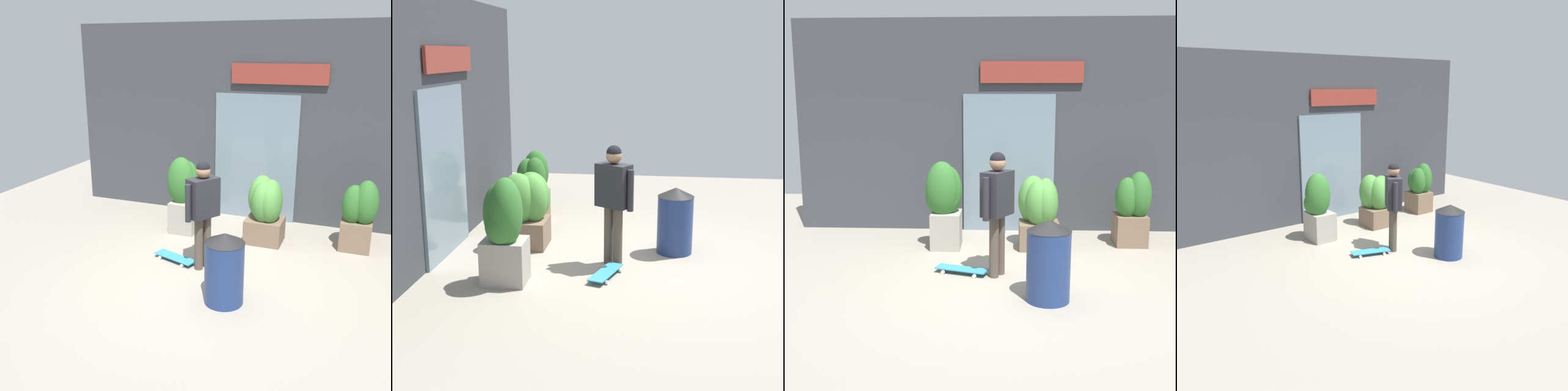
{
  "view_description": "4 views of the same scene",
  "coord_description": "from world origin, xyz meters",
  "views": [
    {
      "loc": [
        2.1,
        -6.0,
        3.28
      ],
      "look_at": [
        -0.43,
        0.51,
        1.06
      ],
      "focal_mm": 42.59,
      "sensor_mm": 36.0,
      "label": 1
    },
    {
      "loc": [
        -7.92,
        -0.46,
        2.92
      ],
      "look_at": [
        -0.43,
        0.51,
        1.06
      ],
      "focal_mm": 53.17,
      "sensor_mm": 36.0,
      "label": 2
    },
    {
      "loc": [
        -0.09,
        -6.75,
        2.45
      ],
      "look_at": [
        -0.43,
        0.51,
        1.06
      ],
      "focal_mm": 48.4,
      "sensor_mm": 36.0,
      "label": 3
    },
    {
      "loc": [
        -5.08,
        -5.77,
        3.09
      ],
      "look_at": [
        -0.43,
        0.51,
        1.06
      ],
      "focal_mm": 38.87,
      "sensor_mm": 36.0,
      "label": 4
    }
  ],
  "objects": [
    {
      "name": "planter_box_left",
      "position": [
        -1.05,
        1.51,
        0.76
      ],
      "size": [
        0.59,
        0.57,
        1.42
      ],
      "color": "gray",
      "rests_on": "ground_plane"
    },
    {
      "name": "skateboard",
      "position": [
        -0.67,
        0.23,
        0.06
      ],
      "size": [
        0.76,
        0.43,
        0.08
      ],
      "rotation": [
        0.0,
        0.0,
        2.83
      ],
      "color": "teal",
      "rests_on": "ground_plane"
    },
    {
      "name": "skateboarder",
      "position": [
        -0.18,
        0.18,
        1.05
      ],
      "size": [
        0.46,
        0.57,
        1.71
      ],
      "rotation": [
        0.0,
        0.0,
        2.6
      ],
      "color": "#4C4238",
      "rests_on": "ground_plane"
    },
    {
      "name": "ground_plane",
      "position": [
        0.0,
        0.0,
        0.0
      ],
      "size": [
        12.0,
        12.0,
        0.0
      ],
      "primitive_type": "plane",
      "color": "gray"
    },
    {
      "name": "planter_box_mid",
      "position": [
        0.47,
        1.56,
        0.64
      ],
      "size": [
        0.66,
        0.73,
        1.17
      ],
      "color": "brown",
      "rests_on": "ground_plane"
    },
    {
      "name": "trash_bin",
      "position": [
        0.45,
        -0.69,
        0.5
      ],
      "size": [
        0.54,
        0.54,
        1.0
      ],
      "color": "navy",
      "rests_on": "ground_plane"
    },
    {
      "name": "building_facade",
      "position": [
        0.0,
        2.81,
        1.86
      ],
      "size": [
        7.68,
        0.31,
        3.76
      ],
      "color": "#383A3F",
      "rests_on": "ground_plane"
    },
    {
      "name": "planter_box_right",
      "position": [
        2.01,
        1.81,
        0.66
      ],
      "size": [
        0.58,
        0.56,
        1.23
      ],
      "color": "brown",
      "rests_on": "ground_plane"
    }
  ]
}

